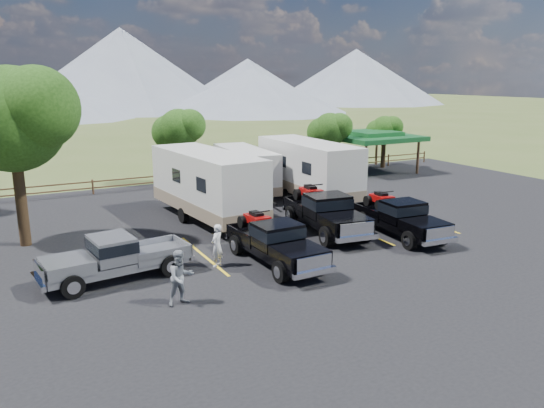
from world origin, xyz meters
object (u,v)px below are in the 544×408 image
trailer_center (245,171)px  trailer_right (308,170)px  rig_left (274,241)px  rig_right (399,217)px  rig_center (325,211)px  person_b (181,277)px  pavilion (372,137)px  trailer_left (207,185)px  pickup_silver (116,257)px  person_a (217,245)px  tree_big_nw (11,119)px

trailer_center → trailer_right: (2.64, -3.21, 0.33)m
rig_left → rig_right: bearing=3.3°
rig_left → rig_center: 5.06m
rig_right → person_b: size_ratio=3.13×
trailer_center → rig_left: bearing=-104.7°
pavilion → rig_left: pavilion is taller
trailer_left → pickup_silver: trailer_left is taller
pickup_silver → person_a: 3.82m
trailer_right → person_a: (-9.19, -8.19, -1.00)m
pavilion → pickup_silver: bearing=-148.3°
trailer_center → tree_big_nw: bearing=-154.5°
rig_left → rig_right: size_ratio=0.99×
rig_center → pickup_silver: (-10.20, -1.63, -0.14)m
pickup_silver → person_b: 3.53m
trailer_right → person_a: trailer_right is taller
trailer_left → trailer_right: 7.21m
trailer_center → pickup_silver: trailer_center is taller
tree_big_nw → rig_left: 12.28m
trailer_center → person_a: 13.16m
pavilion → trailer_left: size_ratio=0.60×
rig_center → person_b: bearing=-143.7°
rig_right → pickup_silver: bearing=-177.8°
rig_left → pickup_silver: 6.09m
person_b → pavilion: bearing=31.7°
pavilion → rig_center: pavilion is taller
person_b → rig_center: bearing=21.6°
rig_right → trailer_center: (-2.61, 11.49, 0.61)m
tree_big_nw → person_b: (4.19, -9.32, -4.63)m
rig_left → trailer_right: size_ratio=0.56×
pavilion → person_b: bearing=-141.0°
rig_left → person_b: rig_left is taller
rig_left → rig_center: rig_center is taller
person_a → rig_center: bearing=161.1°
pavilion → rig_center: bearing=-135.3°
pavilion → trailer_left: bearing=-154.9°
rig_right → person_a: size_ratio=3.39×
rig_center → pickup_silver: rig_center is taller
trailer_center → person_b: bearing=-117.1°
rig_left → tree_big_nw: bearing=138.6°
person_a → person_b: bearing=12.7°
rig_left → person_a: bearing=159.9°
tree_big_nw → rig_left: size_ratio=1.37×
pavilion → trailer_right: (-9.76, -6.30, -0.89)m
rig_left → trailer_left: trailer_left is taller
rig_right → trailer_right: (0.03, 8.28, 0.95)m
pavilion → rig_left: 22.72m
person_a → pickup_silver: bearing=-43.2°
rig_left → rig_right: 7.01m
tree_big_nw → person_a: tree_big_nw is taller
trailer_left → person_b: bearing=-121.3°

